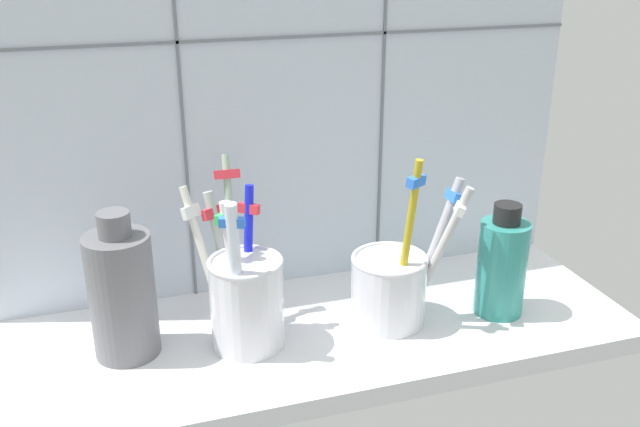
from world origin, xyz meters
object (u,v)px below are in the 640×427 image
(toothbrush_cup_right, at_px, (392,284))
(soap_bottle, at_px, (502,265))
(ceramic_vase, at_px, (122,293))
(toothbrush_cup_left, at_px, (244,295))

(toothbrush_cup_right, relative_size, soap_bottle, 1.49)
(ceramic_vase, bearing_deg, soap_bottle, -5.77)
(toothbrush_cup_right, xyz_separation_m, ceramic_vase, (-0.26, 0.02, 0.02))
(toothbrush_cup_left, height_order, ceramic_vase, toothbrush_cup_left)
(toothbrush_cup_left, height_order, soap_bottle, toothbrush_cup_left)
(ceramic_vase, bearing_deg, toothbrush_cup_left, -9.15)
(toothbrush_cup_right, height_order, soap_bottle, toothbrush_cup_right)
(toothbrush_cup_right, xyz_separation_m, soap_bottle, (0.11, -0.02, 0.01))
(toothbrush_cup_left, distance_m, ceramic_vase, 0.11)
(toothbrush_cup_left, distance_m, toothbrush_cup_right, 0.15)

